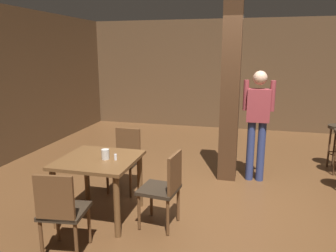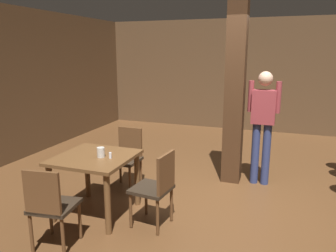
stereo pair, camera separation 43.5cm
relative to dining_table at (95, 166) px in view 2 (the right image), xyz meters
name	(u,v)px [view 2 (the right image)]	position (x,y,z in m)	size (l,w,h in m)	color
ground_plane	(222,204)	(1.44, 0.77, -0.62)	(10.80, 10.80, 0.00)	brown
wall_back	(258,76)	(1.44, 5.27, 0.78)	(8.00, 0.10, 2.80)	brown
pillar	(235,92)	(1.42, 1.67, 0.78)	(0.28, 0.28, 2.80)	#422816
dining_table	(95,166)	(0.00, 0.00, 0.00)	(0.90, 0.90, 0.76)	brown
chair_north	(127,155)	(0.00, 0.85, -0.11)	(0.43, 0.43, 0.89)	#2D2319
chair_south	(50,204)	(0.00, -0.84, -0.11)	(0.47, 0.47, 0.89)	#2D2319
chair_east	(157,185)	(0.83, -0.04, -0.11)	(0.47, 0.47, 0.89)	#2D2319
napkin_cup	(101,152)	(0.10, -0.01, 0.19)	(0.09, 0.09, 0.12)	beige
salt_shaker	(110,155)	(0.22, -0.01, 0.17)	(0.03, 0.03, 0.07)	silver
standing_person	(263,120)	(1.85, 1.69, 0.38)	(0.47, 0.21, 1.72)	maroon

